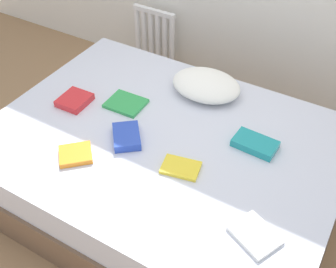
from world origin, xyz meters
TOP-DOWN VIEW (x-y plane):
  - ground_plane at (0.00, 0.00)m, footprint 8.00×8.00m
  - bed at (0.00, 0.00)m, footprint 2.00×1.50m
  - radiator at (-0.81, 1.20)m, footprint 0.39×0.04m
  - pillow at (0.02, 0.50)m, footprint 0.44×0.35m
  - textbook_red at (-0.63, -0.01)m, footprint 0.18×0.19m
  - textbook_blue at (-0.16, -0.13)m, footprint 0.24×0.25m
  - textbook_teal at (0.48, 0.18)m, footprint 0.24×0.15m
  - textbook_white at (0.69, -0.36)m, footprint 0.25×0.23m
  - textbook_yellow at (0.21, -0.17)m, footprint 0.22×0.17m
  - textbook_orange at (-0.33, -0.37)m, footprint 0.23×0.23m
  - textbook_green at (-0.35, 0.13)m, footprint 0.23×0.20m

SIDE VIEW (x-z plane):
  - ground_plane at x=0.00m, z-range 0.00..0.00m
  - bed at x=0.00m, z-range 0.00..0.50m
  - radiator at x=-0.81m, z-range 0.11..0.58m
  - textbook_yellow at x=0.21m, z-range 0.50..0.52m
  - textbook_green at x=-0.35m, z-range 0.50..0.52m
  - textbook_white at x=0.69m, z-range 0.50..0.52m
  - textbook_orange at x=-0.33m, z-range 0.50..0.53m
  - textbook_red at x=-0.63m, z-range 0.50..0.54m
  - textbook_teal at x=0.48m, z-range 0.50..0.54m
  - textbook_blue at x=-0.16m, z-range 0.50..0.55m
  - pillow at x=0.02m, z-range 0.50..0.62m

